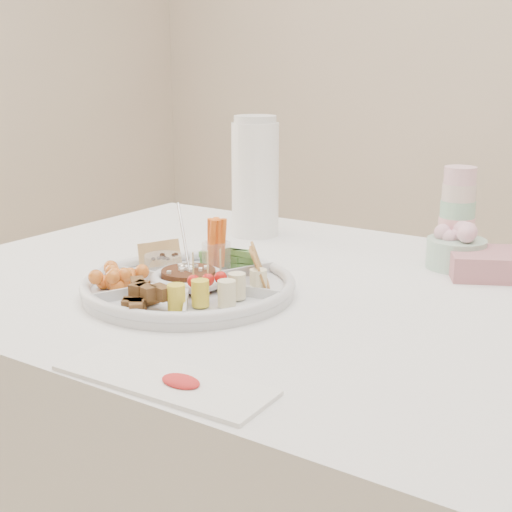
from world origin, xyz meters
The scene contains 14 objects.
dining_table centered at (0.00, 0.00, 0.38)m, with size 1.52×1.02×0.76m, color white.
party_tray centered at (-0.17, -0.14, 0.78)m, with size 0.38×0.38×0.04m, color white.
bean_dip centered at (-0.17, -0.14, 0.79)m, with size 0.10×0.10×0.04m, color black.
tortillas centered at (-0.06, -0.07, 0.80)m, with size 0.10×0.10×0.06m, color #A1552A, non-canonical shape.
carrot_cucumber centered at (-0.18, -0.01, 0.82)m, with size 0.11×0.11×0.10m, color orange, non-canonical shape.
pita_raisins centered at (-0.29, -0.09, 0.80)m, with size 0.10×0.10×0.05m, color #E3A358, non-canonical shape.
cherries centered at (-0.27, -0.22, 0.79)m, with size 0.12×0.12×0.05m, color #FCB244, non-canonical shape.
granola_chunks centered at (-0.15, -0.27, 0.79)m, with size 0.10×0.10×0.04m, color brown, non-canonical shape.
banana_tomato centered at (-0.05, -0.19, 0.82)m, with size 0.10×0.10×0.08m, color #FFE099, non-canonical shape.
cup_stack centered at (0.16, 0.34, 0.86)m, with size 0.07×0.07×0.21m, color silver.
thermos centered at (-0.32, 0.31, 0.90)m, with size 0.11×0.11×0.29m, color white.
flower_bowl centered at (0.18, 0.30, 0.80)m, with size 0.12×0.12×0.09m, color #AABDB5.
napkin_stack centered at (0.25, 0.27, 0.78)m, with size 0.15×0.13×0.05m, color #B47078.
placemat centered at (0.03, -0.45, 0.76)m, with size 0.31×0.10×0.01m, color white.
Camera 1 is at (0.61, -1.10, 1.17)m, focal length 50.00 mm.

